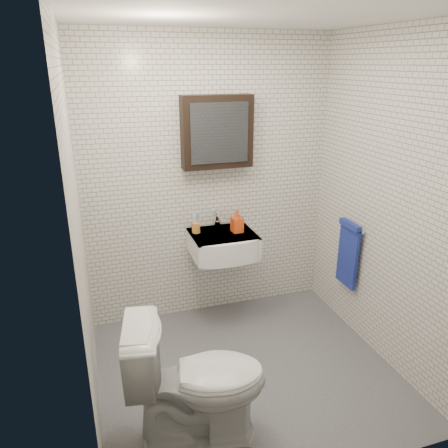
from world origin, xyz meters
The scene contains 9 objects.
ground centered at (0.00, 0.00, 0.01)m, with size 2.20×2.00×0.01m, color #4F5157.
room_shell centered at (0.00, 0.00, 1.47)m, with size 2.22×2.02×2.51m.
washbasin centered at (0.05, 0.73, 0.76)m, with size 0.55×0.50×0.20m.
faucet centered at (0.05, 0.93, 0.92)m, with size 0.06×0.20×0.15m.
mirror_cabinet centered at (0.05, 0.93, 1.70)m, with size 0.60×0.15×0.60m.
towel_rail centered at (1.04, 0.35, 0.72)m, with size 0.09×0.30×0.58m.
toothbrush_cup centered at (-0.16, 0.87, 0.90)m, with size 0.08×0.08×0.20m.
soap_bottle centered at (0.18, 0.77, 0.95)m, with size 0.09×0.09×0.20m, color orange.
toilet centered at (-0.51, -0.47, 0.43)m, with size 0.48×0.84×0.85m, color white.
Camera 1 is at (-1.02, -2.58, 2.25)m, focal length 35.00 mm.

